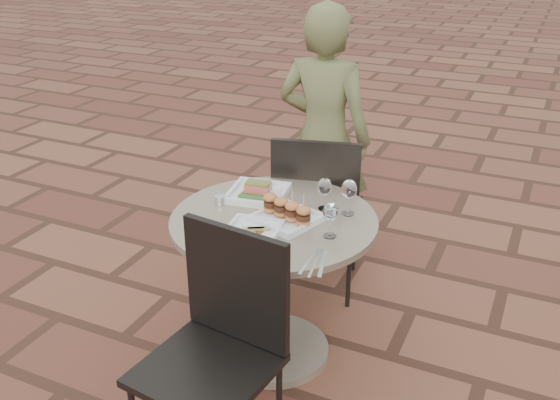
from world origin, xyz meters
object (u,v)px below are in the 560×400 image
at_px(chair_far, 317,204).
at_px(plate_salmon, 258,192).
at_px(cafe_table, 274,266).
at_px(plate_tuna, 253,230).
at_px(plate_sliders, 287,213).
at_px(chair_near, 221,333).
at_px(diner, 324,138).

height_order(chair_far, plate_salmon, chair_far).
relative_size(cafe_table, plate_tuna, 3.66).
distance_m(cafe_table, plate_sliders, 0.29).
relative_size(cafe_table, plate_salmon, 3.04).
distance_m(chair_near, diner, 1.59).
bearing_deg(chair_near, cafe_table, 103.62).
distance_m(chair_near, plate_salmon, 0.82).
bearing_deg(plate_salmon, diner, 88.85).
distance_m(cafe_table, chair_far, 0.56).
xyz_separation_m(cafe_table, chair_far, (-0.02, 0.56, 0.07)).
height_order(chair_near, plate_sliders, chair_near).
bearing_deg(plate_salmon, cafe_table, -46.31).
relative_size(diner, plate_sliders, 4.96).
relative_size(plate_salmon, plate_sliders, 0.97).
bearing_deg(plate_sliders, diner, 102.04).
bearing_deg(plate_tuna, plate_sliders, 62.55).
bearing_deg(diner, plate_sliders, 102.63).
distance_m(chair_near, plate_sliders, 0.63).
distance_m(diner, plate_sliders, 1.00).
bearing_deg(plate_tuna, diner, 96.43).
relative_size(chair_near, plate_salmon, 3.14).
bearing_deg(diner, plate_salmon, 89.43).
xyz_separation_m(chair_far, chair_near, (0.08, -1.16, 0.00)).
height_order(chair_near, diner, diner).
relative_size(chair_far, plate_sliders, 3.05).
bearing_deg(chair_near, plate_tuna, 108.16).
distance_m(diner, plate_tuna, 1.14).
bearing_deg(chair_near, diner, 104.80).
bearing_deg(chair_far, plate_salmon, 55.55).
relative_size(plate_salmon, plate_tuna, 1.20).
relative_size(cafe_table, plate_sliders, 2.95).
relative_size(cafe_table, diner, 0.59).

